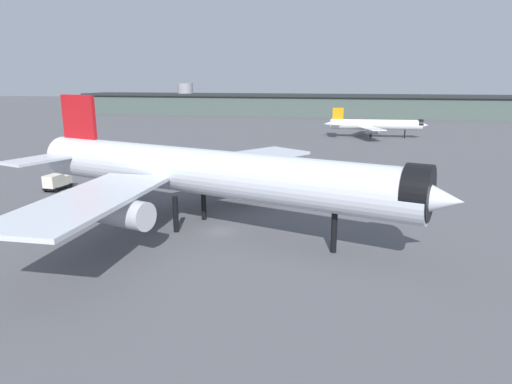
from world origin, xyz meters
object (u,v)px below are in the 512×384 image
(airliner_near_gate, at_px, (203,173))
(traffic_cone_near_nose, at_px, (113,178))
(airliner_far_taxiway, at_px, (375,125))
(service_truck_front, at_px, (57,182))

(airliner_near_gate, xyz_separation_m, traffic_cone_near_nose, (-28.02, 25.86, -7.39))
(airliner_far_taxiway, xyz_separation_m, service_truck_front, (-60.78, -93.27, -2.93))
(airliner_far_taxiway, bearing_deg, service_truck_front, -126.01)
(service_truck_front, bearing_deg, airliner_far_taxiway, -28.54)
(airliner_far_taxiway, relative_size, traffic_cone_near_nose, 45.91)
(airliner_far_taxiway, distance_m, service_truck_front, 111.36)
(airliner_near_gate, xyz_separation_m, airliner_far_taxiway, (27.02, 109.17, -3.26))
(airliner_far_taxiway, bearing_deg, airliner_near_gate, -106.82)
(airliner_far_taxiway, xyz_separation_m, traffic_cone_near_nose, (-55.03, -83.31, -4.13))
(airliner_near_gate, relative_size, service_truck_front, 11.12)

